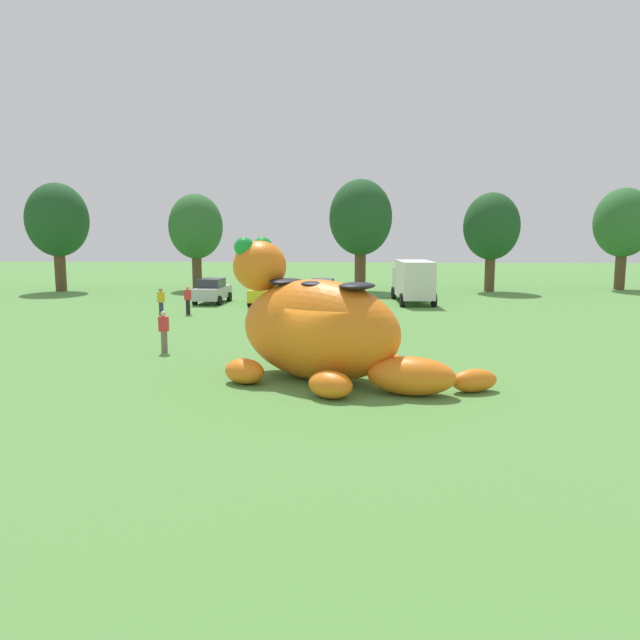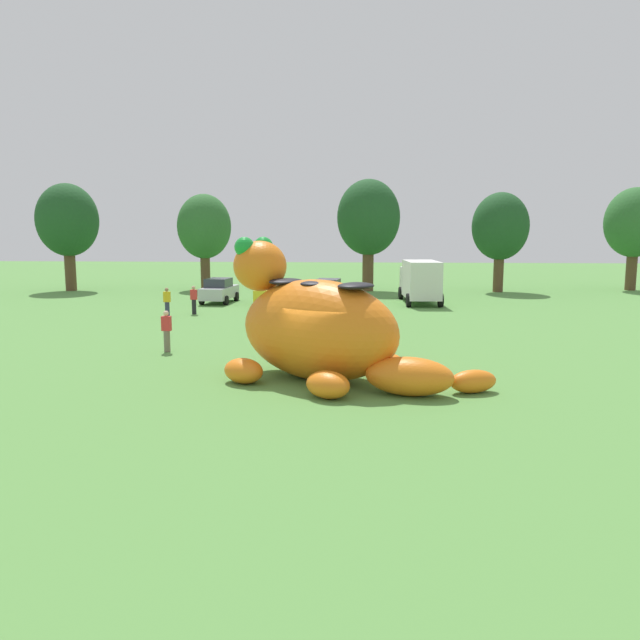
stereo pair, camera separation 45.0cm
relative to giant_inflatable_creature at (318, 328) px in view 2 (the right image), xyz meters
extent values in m
plane|color=#568E42|center=(0.17, -0.51, -1.73)|extent=(160.00, 160.00, 0.00)
ellipsoid|color=orange|center=(-0.02, -0.01, -0.05)|extent=(6.64, 5.70, 3.35)
ellipsoid|color=orange|center=(-2.16, 1.35, 1.98)|extent=(2.59, 2.54, 1.77)
sphere|color=green|center=(-2.65, 1.08, 2.65)|extent=(0.71, 0.71, 0.71)
sphere|color=green|center=(-2.13, 1.90, 2.65)|extent=(0.71, 0.71, 0.71)
ellipsoid|color=black|center=(-1.15, 0.71, 1.49)|extent=(1.62, 1.71, 0.22)
ellipsoid|color=black|center=(-0.02, -0.01, 1.49)|extent=(1.62, 1.71, 0.22)
ellipsoid|color=black|center=(1.24, -0.80, 1.49)|extent=(1.62, 1.71, 0.22)
ellipsoid|color=orange|center=(-2.40, -0.71, -1.32)|extent=(1.76, 1.63, 0.82)
ellipsoid|color=orange|center=(-0.41, 2.45, -1.32)|extent=(1.76, 1.63, 0.82)
ellipsoid|color=orange|center=(0.46, -2.33, -1.32)|extent=(1.76, 1.63, 0.82)
ellipsoid|color=orange|center=(2.28, 0.57, -1.32)|extent=(1.76, 1.63, 0.82)
ellipsoid|color=orange|center=(2.88, -1.83, -1.14)|extent=(2.91, 1.88, 1.17)
ellipsoid|color=orange|center=(4.86, -1.40, -1.37)|extent=(1.69, 1.19, 0.72)
cube|color=#B7BABF|center=(-8.55, 21.71, -1.01)|extent=(1.99, 4.21, 0.80)
cube|color=#2D333D|center=(-8.56, 21.56, -0.31)|extent=(1.63, 2.07, 0.60)
cylinder|color=black|center=(-9.31, 23.04, -1.41)|extent=(0.28, 0.66, 0.64)
cylinder|color=black|center=(-7.61, 22.92, -1.41)|extent=(0.28, 0.66, 0.64)
cylinder|color=black|center=(-9.49, 20.50, -1.41)|extent=(0.28, 0.66, 0.64)
cylinder|color=black|center=(-7.79, 20.38, -1.41)|extent=(0.28, 0.66, 0.64)
cube|color=yellow|center=(-4.64, 20.93, -1.01)|extent=(2.06, 4.24, 0.80)
cube|color=#2D333D|center=(-4.66, 20.78, -0.31)|extent=(1.67, 2.09, 0.60)
cylinder|color=black|center=(-5.38, 22.27, -1.41)|extent=(0.30, 0.66, 0.64)
cylinder|color=black|center=(-3.68, 22.12, -1.41)|extent=(0.30, 0.66, 0.64)
cylinder|color=black|center=(-5.60, 19.74, -1.41)|extent=(0.30, 0.66, 0.64)
cylinder|color=black|center=(-3.91, 19.59, -1.41)|extent=(0.30, 0.66, 0.64)
cube|color=orange|center=(-0.92, 21.61, -1.01)|extent=(2.11, 4.25, 0.80)
cube|color=#2D333D|center=(-0.94, 21.46, -0.31)|extent=(1.69, 2.11, 0.60)
cylinder|color=black|center=(-1.64, 22.96, -1.41)|extent=(0.30, 0.66, 0.64)
cylinder|color=black|center=(0.05, 22.79, -1.41)|extent=(0.30, 0.66, 0.64)
cylinder|color=black|center=(-1.90, 20.43, -1.41)|extent=(0.30, 0.66, 0.64)
cylinder|color=black|center=(-0.21, 20.26, -1.41)|extent=(0.30, 0.66, 0.64)
cube|color=silver|center=(5.23, 25.02, -0.33)|extent=(2.10, 1.91, 1.90)
cube|color=silver|center=(5.42, 21.83, -0.03)|extent=(2.36, 4.71, 2.50)
cylinder|color=black|center=(4.23, 24.96, -1.28)|extent=(0.33, 0.91, 0.90)
cylinder|color=black|center=(6.23, 25.08, -1.28)|extent=(0.33, 0.91, 0.90)
cylinder|color=black|center=(4.46, 20.16, -1.28)|extent=(0.33, 0.91, 0.90)
cylinder|color=black|center=(6.56, 20.28, -1.28)|extent=(0.33, 0.91, 0.90)
cylinder|color=brown|center=(-23.15, 29.63, -0.16)|extent=(0.90, 0.90, 3.13)
ellipsoid|color=#1E4C23|center=(-23.15, 29.63, 4.16)|extent=(5.02, 5.02, 6.02)
cylinder|color=brown|center=(-12.17, 31.80, -0.30)|extent=(0.82, 0.82, 2.86)
ellipsoid|color=#2D662D|center=(-12.17, 31.80, 3.64)|extent=(4.57, 4.57, 5.49)
cylinder|color=brown|center=(1.85, 31.07, -0.11)|extent=(0.93, 0.93, 3.24)
ellipsoid|color=#1E4C23|center=(1.85, 31.07, 4.37)|extent=(5.19, 5.19, 6.23)
cylinder|color=brown|center=(12.58, 31.09, -0.30)|extent=(0.82, 0.82, 2.85)
ellipsoid|color=#1E4C23|center=(12.58, 31.09, 3.63)|extent=(4.57, 4.57, 5.48)
cylinder|color=brown|center=(24.11, 33.33, -0.22)|extent=(0.87, 0.87, 3.03)
ellipsoid|color=#2D662D|center=(24.11, 33.33, 3.97)|extent=(4.85, 4.85, 5.82)
cylinder|color=black|center=(-8.67, 15.71, -1.29)|extent=(0.26, 0.26, 0.88)
cube|color=red|center=(-8.67, 15.71, -0.55)|extent=(0.38, 0.22, 0.60)
sphere|color=tan|center=(-8.67, 15.71, -0.13)|extent=(0.22, 0.22, 0.22)
cylinder|color=black|center=(-2.98, 8.87, -1.29)|extent=(0.26, 0.26, 0.88)
cube|color=black|center=(-2.98, 8.87, -0.55)|extent=(0.38, 0.22, 0.60)
sphere|color=tan|center=(-2.98, 8.87, -0.13)|extent=(0.22, 0.22, 0.22)
cylinder|color=#726656|center=(-6.58, 4.25, -1.29)|extent=(0.26, 0.26, 0.88)
cube|color=red|center=(-6.58, 4.25, -0.55)|extent=(0.38, 0.22, 0.60)
sphere|color=beige|center=(-6.58, 4.25, -0.13)|extent=(0.22, 0.22, 0.22)
cylinder|color=#2D334C|center=(-9.87, 14.37, -1.29)|extent=(0.26, 0.26, 0.88)
cube|color=gold|center=(-9.87, 14.37, -0.55)|extent=(0.38, 0.22, 0.60)
sphere|color=#9E7051|center=(-9.87, 14.37, -0.13)|extent=(0.22, 0.22, 0.22)
cylinder|color=black|center=(-0.37, 10.53, -1.29)|extent=(0.26, 0.26, 0.88)
cube|color=#338C4C|center=(-0.37, 10.53, -0.55)|extent=(0.38, 0.22, 0.60)
sphere|color=brown|center=(-0.37, 10.53, -0.13)|extent=(0.22, 0.22, 0.22)
camera|label=1|loc=(1.02, -19.85, 3.16)|focal=34.06mm
camera|label=2|loc=(1.47, -19.82, 3.16)|focal=34.06mm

